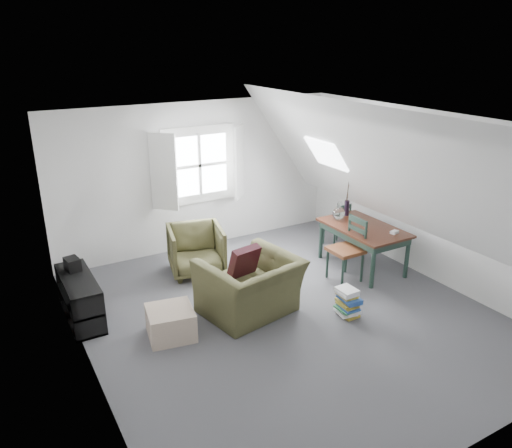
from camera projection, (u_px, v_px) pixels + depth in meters
floor at (286, 314)px, 6.64m from camera, size 5.50×5.50×0.00m
ceiling at (291, 125)px, 5.76m from camera, size 5.50×5.50×0.00m
wall_back at (199, 176)px, 8.43m from camera, size 5.00×0.00×5.00m
wall_front at (478, 333)px, 3.97m from camera, size 5.00×0.00×5.00m
wall_left at (81, 270)px, 5.03m from camera, size 0.00×5.50×5.50m
wall_right at (430, 196)px, 7.37m from camera, size 0.00×5.50×5.50m
slope_left at (167, 206)px, 5.29m from camera, size 3.19×5.50×4.48m
slope_right at (385, 170)px, 6.74m from camera, size 3.19×5.50×4.48m
dormer_window at (200, 166)px, 8.30m from camera, size 1.71×0.35×1.30m
skylight at (326, 154)px, 7.81m from camera, size 0.35×0.75×0.47m
armchair_near at (250, 312)px, 6.68m from camera, size 1.36×1.24×0.77m
armchair_far at (197, 272)px, 7.83m from camera, size 0.97×0.99×0.75m
throw_pillow at (244, 261)px, 6.56m from camera, size 0.45×0.31×0.43m
ottoman at (171, 323)px, 6.10m from camera, size 0.63×0.63×0.36m
dining_table at (363, 232)px, 7.79m from camera, size 0.83×1.39×0.69m
demijohn at (338, 213)px, 8.01m from camera, size 0.21×0.21×0.29m
vase_twigs at (347, 207)px, 8.20m from camera, size 0.08×0.09×0.63m
cup at (365, 236)px, 7.40m from camera, size 0.10×0.10×0.08m
paper_box at (394, 232)px, 7.48m from camera, size 0.14×0.11×0.04m
dining_chair_far at (338, 224)px, 8.69m from camera, size 0.37×0.37×0.79m
dining_chair_near at (348, 248)px, 7.43m from camera, size 0.45×0.45×0.96m
media_shelf at (81, 301)px, 6.43m from camera, size 0.38×1.15×0.59m
electronics_box at (72, 265)px, 6.52m from camera, size 0.20×0.25×0.18m
magazine_stack at (348, 302)px, 6.54m from camera, size 0.29×0.34×0.39m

